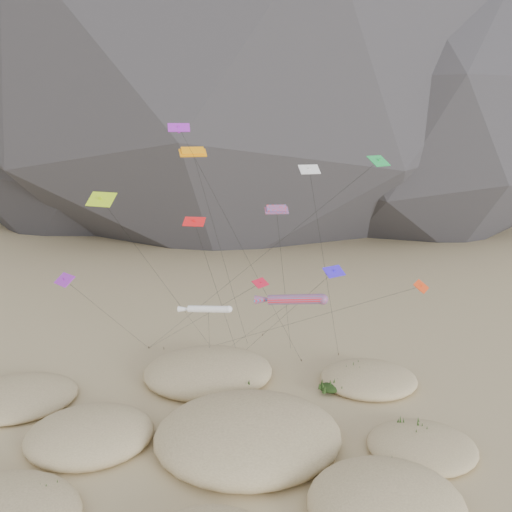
{
  "coord_description": "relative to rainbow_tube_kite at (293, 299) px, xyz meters",
  "views": [
    {
      "loc": [
        -0.36,
        -35.81,
        27.53
      ],
      "look_at": [
        2.66,
        12.0,
        15.35
      ],
      "focal_mm": 35.0,
      "sensor_mm": 36.0,
      "label": 1
    }
  ],
  "objects": [
    {
      "name": "multi_parafoil",
      "position": [
        -1.45,
        1.93,
        8.35
      ],
      "size": [
        4.38,
        12.01,
        20.44
      ],
      "color": "#FF221A",
      "rests_on": "ground"
    },
    {
      "name": "dunes",
      "position": [
        -8.06,
        -6.37,
        -10.64
      ],
      "size": [
        49.95,
        36.51,
        4.27
      ],
      "color": "#CCB789",
      "rests_on": "ground"
    },
    {
      "name": "dune_grass",
      "position": [
        -7.84,
        -6.55,
        -10.56
      ],
      "size": [
        41.34,
        29.5,
        1.47
      ],
      "color": "black",
      "rests_on": "ground"
    },
    {
      "name": "rainbow_tube_kite",
      "position": [
        0.0,
        0.0,
        0.0
      ],
      "size": [
        9.32,
        15.89,
        12.21
      ],
      "color": "#FF1A27",
      "rests_on": "ground"
    },
    {
      "name": "delta_kites",
      "position": [
        -4.02,
        0.99,
        7.51
      ],
      "size": [
        34.6,
        18.77,
        28.05
      ],
      "color": "red",
      "rests_on": "ground"
    },
    {
      "name": "white_tube_kite",
      "position": [
        -8.53,
        1.41,
        -1.34
      ],
      "size": [
        5.57,
        11.26,
        10.63
      ],
      "color": "white",
      "rests_on": "ground"
    },
    {
      "name": "orange_parafoil",
      "position": [
        -9.53,
        5.13,
        13.68
      ],
      "size": [
        7.25,
        11.15,
        25.86
      ],
      "color": "orange",
      "rests_on": "ground"
    },
    {
      "name": "ground",
      "position": [
        -6.14,
        -10.08,
        -11.4
      ],
      "size": [
        500.0,
        500.0,
        0.0
      ],
      "primitive_type": "plane",
      "color": "#CCB789",
      "rests_on": "ground"
    },
    {
      "name": "kite_stakes",
      "position": [
        -5.11,
        13.04,
        -11.25
      ],
      "size": [
        24.18,
        8.13,
        0.3
      ],
      "color": "#3F2D1E",
      "rests_on": "ground"
    }
  ]
}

